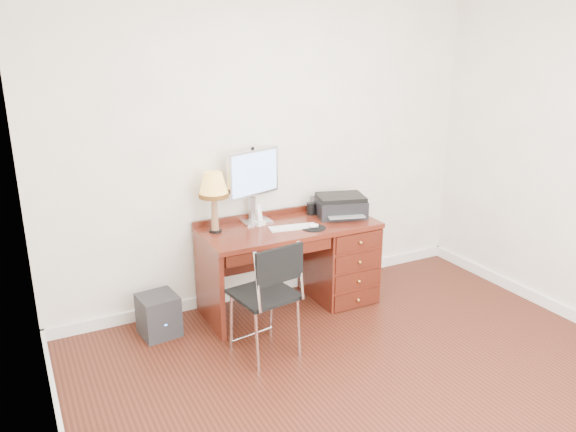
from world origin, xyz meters
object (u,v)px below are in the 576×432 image
monitor (254,177)px  desk (321,256)px  phone (259,219)px  chair (268,289)px  equipment_box (159,315)px  printer (341,206)px  leg_lamp (214,189)px

monitor → desk: bearing=-41.9°
phone → chair: size_ratio=0.19×
monitor → equipment_box: 1.37m
phone → equipment_box: size_ratio=0.52×
desk → printer: bearing=9.2°
chair → leg_lamp: bearing=89.3°
monitor → printer: bearing=-33.5°
desk → printer: printer is taller
leg_lamp → monitor: bearing=14.4°
desk → leg_lamp: bearing=172.4°
leg_lamp → chair: leg_lamp is taller
printer → chair: printer is taller
leg_lamp → chair: (0.10, -0.79, -0.57)m
leg_lamp → phone: 0.50m
printer → equipment_box: printer is taller
phone → chair: (-0.29, -0.78, -0.25)m
printer → leg_lamp: 1.18m
equipment_box → leg_lamp: bearing=3.3°
monitor → equipment_box: size_ratio=1.87×
printer → equipment_box: (-1.68, -0.00, -0.67)m
leg_lamp → phone: size_ratio=2.84×
monitor → chair: size_ratio=0.69×
desk → printer: (0.21, 0.03, 0.43)m
printer → desk: bearing=-154.3°
chair → equipment_box: 1.02m
phone → equipment_box: phone is taller
phone → equipment_box: 1.12m
equipment_box → chair: bearing=-54.0°
equipment_box → desk: bearing=-7.7°
monitor → leg_lamp: 0.42m
monitor → phone: size_ratio=3.56×
desk → chair: 1.07m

